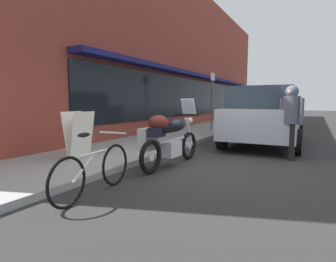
{
  "coord_description": "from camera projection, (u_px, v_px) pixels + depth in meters",
  "views": [
    {
      "loc": [
        -5.36,
        -1.88,
        1.34
      ],
      "look_at": [
        -0.27,
        0.9,
        0.7
      ],
      "focal_mm": 28.87,
      "sensor_mm": 36.0,
      "label": 1
    }
  ],
  "objects": [
    {
      "name": "pedestrian_walking",
      "position": [
        291.0,
        114.0,
        6.12
      ],
      "size": [
        0.5,
        0.52,
        1.7
      ],
      "color": "black",
      "rests_on": "ground_plane"
    },
    {
      "name": "sandwich_board_sign",
      "position": [
        79.0,
        135.0,
        5.74
      ],
      "size": [
        0.55,
        0.42,
        1.0
      ],
      "color": "silver",
      "rests_on": "sidewalk_curb"
    },
    {
      "name": "parked_bicycle",
      "position": [
        94.0,
        170.0,
        3.83
      ],
      "size": [
        1.7,
        0.48,
        0.92
      ],
      "color": "black",
      "rests_on": "ground_plane"
    },
    {
      "name": "ground_plane",
      "position": [
        212.0,
        165.0,
        5.72
      ],
      "size": [
        80.0,
        80.0,
        0.0
      ],
      "primitive_type": "plane",
      "color": "#2A2A2A"
    },
    {
      "name": "storefront_building",
      "position": [
        193.0,
        59.0,
        14.25
      ],
      "size": [
        24.14,
        0.9,
        7.29
      ],
      "color": "brown",
      "rests_on": "ground_plane"
    },
    {
      "name": "parking_sign_pole",
      "position": [
        212.0,
        96.0,
        11.56
      ],
      "size": [
        0.44,
        0.07,
        2.46
      ],
      "color": "#59595B",
      "rests_on": "sidewalk_curb"
    },
    {
      "name": "sidewalk_curb",
      "position": [
        223.0,
        125.0,
        14.78
      ],
      "size": [
        30.0,
        2.46,
        0.12
      ],
      "color": "#959595",
      "rests_on": "ground_plane"
    },
    {
      "name": "touring_motorcycle",
      "position": [
        167.0,
        138.0,
        5.48
      ],
      "size": [
        2.15,
        0.75,
        1.4
      ],
      "color": "black",
      "rests_on": "ground_plane"
    },
    {
      "name": "parked_minivan",
      "position": [
        266.0,
        115.0,
        8.44
      ],
      "size": [
        4.85,
        2.24,
        1.74
      ],
      "color": "#9EA3AD",
      "rests_on": "ground_plane"
    }
  ]
}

